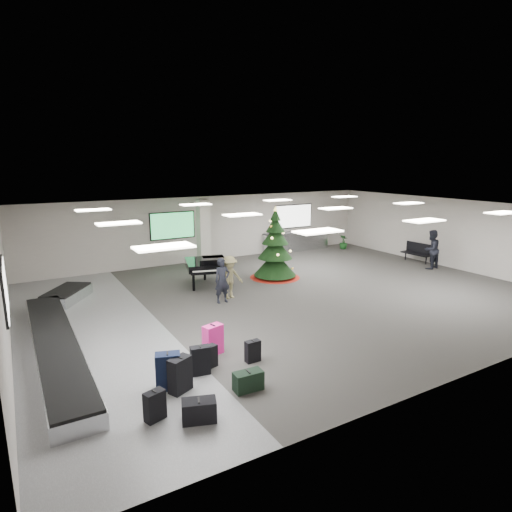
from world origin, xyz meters
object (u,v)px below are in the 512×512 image
pink_suitcase (213,340)px  christmas_tree (275,253)px  grand_piano (207,265)px  bench (417,251)px  traveler_b (230,277)px  potted_plant_left (270,250)px  potted_plant_right (343,242)px  service_counter (296,241)px  traveler_bench (431,249)px  traveler_a (222,281)px  baggage_carousel (59,333)px

pink_suitcase → christmas_tree: 7.76m
grand_piano → bench: 10.75m
christmas_tree → traveler_b: (-2.96, -1.57, -0.26)m
pink_suitcase → bench: size_ratio=0.53×
bench → potted_plant_left: bench is taller
potted_plant_right → traveler_b: bearing=-153.6°
service_counter → potted_plant_right: bearing=-19.6°
bench → potted_plant_left: bearing=138.0°
christmas_tree → traveler_bench: 7.42m
potted_plant_right → traveler_a: bearing=-153.2°
potted_plant_right → service_counter: bearing=160.4°
christmas_tree → bench: size_ratio=2.03×
potted_plant_left → potted_plant_right: bearing=-4.1°
pink_suitcase → potted_plant_left: bearing=35.7°
bench → potted_plant_right: 4.40m
grand_piano → traveler_bench: (10.01, -2.73, 0.08)m
pink_suitcase → potted_plant_left: size_ratio=1.04×
service_counter → potted_plant_right: service_counter is taller
christmas_tree → traveler_b: christmas_tree is taller
baggage_carousel → traveler_bench: size_ratio=5.34×
christmas_tree → bench: (7.67, -1.08, -0.52)m
christmas_tree → potted_plant_right: 7.45m
baggage_carousel → potted_plant_right: 16.51m
potted_plant_left → potted_plant_right: size_ratio=0.97×
traveler_bench → bench: bearing=-121.6°
grand_piano → potted_plant_right: bearing=32.3°
service_counter → traveler_b: size_ratio=2.58×
potted_plant_left → potted_plant_right: potted_plant_right is taller
grand_piano → pink_suitcase: bearing=-96.5°
baggage_carousel → potted_plant_left: potted_plant_left is taller
grand_piano → traveler_b: size_ratio=1.52×
service_counter → pink_suitcase: (-9.50, -9.66, -0.15)m
christmas_tree → traveler_b: bearing=-152.0°
traveler_b → traveler_a: bearing=-144.9°
service_counter → potted_plant_left: (-2.10, -0.59, -0.16)m
pink_suitcase → christmas_tree: christmas_tree is taller
service_counter → traveler_bench: bearing=-65.4°
traveler_bench → potted_plant_left: (-5.07, 5.89, -0.52)m
christmas_tree → potted_plant_right: size_ratio=3.85×
service_counter → traveler_a: 9.60m
pink_suitcase → traveler_b: size_ratio=0.51×
traveler_b → pink_suitcase: bearing=-122.0°
baggage_carousel → christmas_tree: 9.18m
pink_suitcase → grand_piano: grand_piano is taller
baggage_carousel → christmas_tree: christmas_tree is taller
service_counter → baggage_carousel: bearing=-152.3°
traveler_a → pink_suitcase: bearing=-120.1°
christmas_tree → potted_plant_left: size_ratio=3.95×
pink_suitcase → bench: (13.10, 4.43, 0.14)m
pink_suitcase → bench: 13.83m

